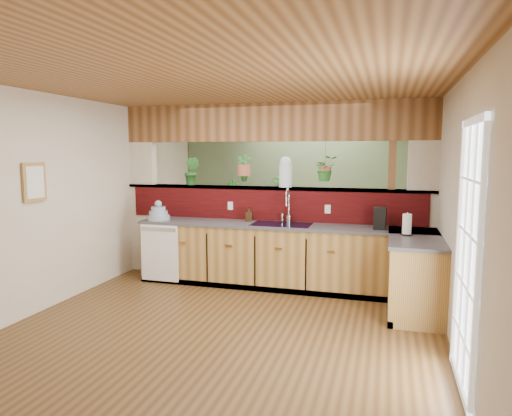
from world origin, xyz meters
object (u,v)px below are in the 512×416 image
(dish_stack, at_px, (158,214))
(shelving_console, at_px, (255,225))
(soap_dispenser, at_px, (249,214))
(glass_jar, at_px, (286,172))
(paper_towel, at_px, (407,225))
(coffee_maker, at_px, (380,219))
(faucet, at_px, (288,204))

(dish_stack, height_order, shelving_console, dish_stack)
(soap_dispenser, bearing_deg, glass_jar, 25.36)
(paper_towel, bearing_deg, shelving_console, 135.11)
(dish_stack, bearing_deg, coffee_maker, 2.02)
(coffee_maker, xyz_separation_m, paper_towel, (0.32, -0.40, -0.01))
(faucet, distance_m, soap_dispenser, 0.59)
(dish_stack, relative_size, coffee_maker, 1.17)
(dish_stack, distance_m, paper_towel, 3.49)
(soap_dispenser, bearing_deg, paper_towel, -14.29)
(glass_jar, bearing_deg, dish_stack, -164.67)
(soap_dispenser, height_order, paper_towel, paper_towel)
(faucet, bearing_deg, paper_towel, -19.38)
(faucet, distance_m, dish_stack, 1.91)
(dish_stack, xyz_separation_m, glass_jar, (1.80, 0.49, 0.62))
(faucet, height_order, shelving_console, faucet)
(soap_dispenser, height_order, coffee_maker, coffee_maker)
(paper_towel, distance_m, glass_jar, 1.93)
(coffee_maker, bearing_deg, shelving_console, 138.58)
(dish_stack, xyz_separation_m, paper_towel, (3.47, -0.29, 0.04))
(soap_dispenser, bearing_deg, coffee_maker, -4.74)
(glass_jar, height_order, shelving_console, glass_jar)
(shelving_console, bearing_deg, coffee_maker, -60.41)
(coffee_maker, height_order, glass_jar, glass_jar)
(paper_towel, bearing_deg, coffee_maker, 128.83)
(coffee_maker, relative_size, glass_jar, 0.65)
(glass_jar, relative_size, shelving_console, 0.31)
(glass_jar, bearing_deg, soap_dispenser, -154.64)
(coffee_maker, bearing_deg, paper_towel, -48.68)
(dish_stack, distance_m, shelving_console, 2.57)
(shelving_console, bearing_deg, paper_towel, -61.38)
(shelving_console, bearing_deg, faucet, -79.01)
(paper_towel, distance_m, shelving_console, 3.83)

